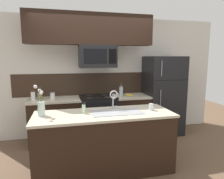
% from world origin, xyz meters
% --- Properties ---
extents(ground_plane, '(10.00, 10.00, 0.00)m').
position_xyz_m(ground_plane, '(0.00, 0.00, 0.00)').
color(ground_plane, brown).
extents(rear_partition, '(5.20, 0.10, 2.60)m').
position_xyz_m(rear_partition, '(0.30, 1.28, 1.30)').
color(rear_partition, silver).
rests_on(rear_partition, ground).
extents(splash_band, '(3.46, 0.01, 0.48)m').
position_xyz_m(splash_band, '(0.00, 1.22, 1.15)').
color(splash_band, '#332319').
rests_on(splash_band, rear_partition).
extents(back_counter_left, '(1.02, 0.65, 0.91)m').
position_xyz_m(back_counter_left, '(-0.88, 0.90, 0.46)').
color(back_counter_left, black).
rests_on(back_counter_left, ground).
extents(back_counter_right, '(0.75, 0.65, 0.91)m').
position_xyz_m(back_counter_right, '(0.74, 0.90, 0.46)').
color(back_counter_right, black).
rests_on(back_counter_right, ground).
extents(stove_range, '(0.76, 0.64, 0.93)m').
position_xyz_m(stove_range, '(0.00, 0.90, 0.46)').
color(stove_range, black).
rests_on(stove_range, ground).
extents(microwave, '(0.74, 0.40, 0.45)m').
position_xyz_m(microwave, '(0.00, 0.88, 1.75)').
color(microwave, black).
extents(upper_cabinet_band, '(2.47, 0.34, 0.60)m').
position_xyz_m(upper_cabinet_band, '(-0.13, 0.85, 2.28)').
color(upper_cabinet_band, black).
extents(refrigerator, '(0.80, 0.74, 1.76)m').
position_xyz_m(refrigerator, '(1.50, 0.92, 0.88)').
color(refrigerator, black).
rests_on(refrigerator, ground).
extents(storage_jar_tall, '(0.08, 0.08, 0.18)m').
position_xyz_m(storage_jar_tall, '(-1.27, 0.87, 1.00)').
color(storage_jar_tall, silver).
rests_on(storage_jar_tall, back_counter_left).
extents(storage_jar_medium, '(0.10, 0.10, 0.16)m').
position_xyz_m(storage_jar_medium, '(-1.16, 0.94, 0.99)').
color(storage_jar_medium, '#997F5B').
rests_on(storage_jar_medium, back_counter_left).
extents(storage_jar_short, '(0.09, 0.09, 0.13)m').
position_xyz_m(storage_jar_short, '(-0.91, 0.90, 0.97)').
color(storage_jar_short, silver).
rests_on(storage_jar_short, back_counter_left).
extents(banana_bunch, '(0.19, 0.12, 0.07)m').
position_xyz_m(banana_bunch, '(0.68, 0.84, 0.93)').
color(banana_bunch, yellow).
rests_on(banana_bunch, back_counter_right).
extents(french_press, '(0.09, 0.09, 0.27)m').
position_xyz_m(french_press, '(0.52, 0.96, 1.01)').
color(french_press, silver).
rests_on(french_press, back_counter_right).
extents(island_counter, '(2.06, 0.75, 0.91)m').
position_xyz_m(island_counter, '(-0.11, -0.35, 0.46)').
color(island_counter, black).
rests_on(island_counter, ground).
extents(kitchen_sink, '(0.76, 0.39, 0.16)m').
position_xyz_m(kitchen_sink, '(0.08, -0.35, 0.84)').
color(kitchen_sink, '#ADAFB5').
rests_on(kitchen_sink, island_counter).
extents(sink_faucet, '(0.14, 0.14, 0.31)m').
position_xyz_m(sink_faucet, '(0.08, -0.15, 1.11)').
color(sink_faucet, '#B7BABF').
rests_on(sink_faucet, island_counter).
extents(dish_soap_bottle, '(0.06, 0.05, 0.16)m').
position_xyz_m(dish_soap_bottle, '(-0.41, -0.29, 0.98)').
color(dish_soap_bottle, beige).
rests_on(dish_soap_bottle, island_counter).
extents(drinking_glass, '(0.07, 0.07, 0.11)m').
position_xyz_m(drinking_glass, '(0.64, -0.36, 0.96)').
color(drinking_glass, silver).
rests_on(drinking_glass, island_counter).
extents(flower_vase, '(0.13, 0.11, 0.45)m').
position_xyz_m(flower_vase, '(-1.00, -0.28, 1.04)').
color(flower_vase, silver).
rests_on(flower_vase, island_counter).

